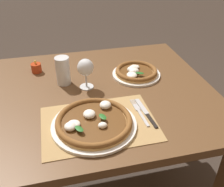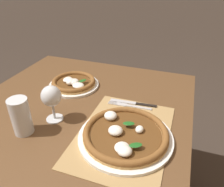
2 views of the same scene
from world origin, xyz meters
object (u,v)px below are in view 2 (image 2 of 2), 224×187
object	(u,v)px
wine_glass	(51,98)
fork	(129,106)
pizza_far	(74,83)
pizza_near	(125,134)
knife	(133,103)
pint_glass	(21,117)

from	to	relation	value
wine_glass	fork	world-z (taller)	wine_glass
pizza_far	pizza_near	bearing A→B (deg)	-129.00
knife	fork	bearing A→B (deg)	156.61
knife	pint_glass	bearing A→B (deg)	133.19
pizza_near	wine_glass	distance (m)	0.32
pizza_far	pint_glass	world-z (taller)	pint_glass
knife	pizza_near	bearing A→B (deg)	-172.44
pizza_near	fork	distance (m)	0.21
fork	knife	distance (m)	0.03
pizza_far	wine_glass	bearing A→B (deg)	-168.06
pizza_near	pizza_far	size ratio (longest dim) A/B	1.34
pizza_far	pint_glass	xyz separation A→B (m)	(-0.39, 0.01, 0.05)
pizza_near	knife	bearing A→B (deg)	7.56
wine_glass	pint_glass	world-z (taller)	wine_glass
pizza_far	knife	distance (m)	0.34
pint_glass	knife	bearing A→B (deg)	-46.81
pizza_near	pint_glass	distance (m)	0.39
knife	pizza_far	bearing A→B (deg)	79.39
pint_glass	knife	size ratio (longest dim) A/B	0.67
wine_glass	knife	size ratio (longest dim) A/B	0.72
pint_glass	knife	distance (m)	0.48
pizza_far	fork	world-z (taller)	pizza_far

